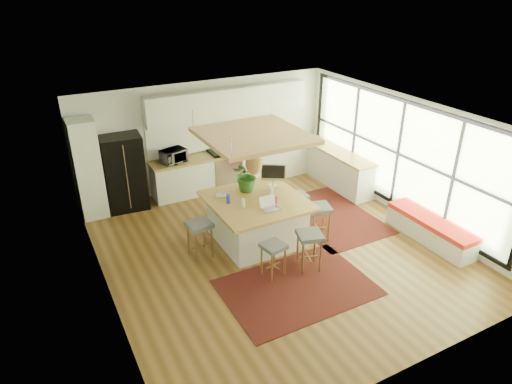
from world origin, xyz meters
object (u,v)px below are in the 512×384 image
stool_right_front (318,223)px  monitor (273,175)px  island (257,220)px  stool_near_left (273,259)px  microwave (173,155)px  fridge (124,171)px  island_plant (247,178)px  stool_left_side (200,240)px  stool_right_back (298,206)px  stool_near_right (309,251)px  laptop (271,204)px

stool_right_front → monitor: size_ratio=1.42×
island → stool_near_left: bearing=-104.3°
island → microwave: (-0.82, 2.66, 0.66)m
fridge → island_plant: bearing=-42.9°
stool_near_left → stool_left_side: bearing=127.9°
island → monitor: size_ratio=3.46×
fridge → stool_near_left: bearing=-62.2°
island → island_plant: 0.88m
stool_right_back → fridge: bearing=143.1°
fridge → stool_right_front: (3.13, -3.24, -0.57)m
stool_right_front → stool_right_back: 0.86m
stool_near_right → stool_right_front: bearing=46.1°
monitor → fridge: bearing=170.8°
island → stool_near_right: 1.39m
stool_right_front → monitor: monitor is taller
island → stool_left_side: 1.25m
monitor → island_plant: island_plant is taller
monitor → microwave: 2.67m
island → laptop: 0.76m
stool_near_right → stool_right_back: 1.83m
monitor → microwave: monitor is taller
island → monitor: bearing=33.6°
stool_right_back → monitor: size_ratio=1.19×
stool_right_front → stool_right_back: (0.05, 0.85, 0.00)m
stool_near_left → laptop: 1.07m
island → microwave: bearing=107.1°
fridge → stool_right_back: size_ratio=2.77×
monitor → stool_right_back: bearing=22.2°
fridge → stool_right_back: (3.19, -2.39, -0.57)m
island_plant → laptop: bearing=-89.2°
stool_right_front → stool_right_back: stool_right_front is taller
fridge → stool_left_side: (0.74, -2.71, -0.57)m
stool_left_side → microwave: size_ratio=1.29×
island_plant → stool_right_front: bearing=-43.0°
stool_near_left → island_plant: (0.34, 1.71, 0.84)m
fridge → stool_left_side: fridge is taller
stool_near_right → monitor: size_ratio=1.40×
fridge → monitor: 3.47m
stool_near_right → stool_left_side: (-1.64, 1.31, 0.00)m
stool_near_left → stool_right_front: (1.45, 0.67, 0.00)m
microwave → stool_near_left: bearing=-98.6°
island → island_plant: bearing=86.5°
stool_left_side → microwave: microwave is taller
island → island_plant: island_plant is taller
island → stool_right_back: size_ratio=2.90×
stool_left_side → island_plant: bearing=21.5°
stool_right_front → stool_near_right: bearing=-133.9°
stool_right_back → microwave: 3.19m
stool_right_back → stool_left_side: bearing=-172.5°
stool_near_left → monitor: bearing=60.6°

